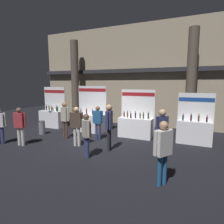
# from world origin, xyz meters

# --- Properties ---
(ground_plane) EXTENTS (26.34, 26.34, 0.00)m
(ground_plane) POSITION_xyz_m (0.00, 0.00, 0.00)
(ground_plane) COLOR black
(hall_colonnade) EXTENTS (13.17, 1.35, 6.26)m
(hall_colonnade) POSITION_xyz_m (0.00, 4.31, 3.09)
(hall_colonnade) COLOR gray
(hall_colonnade) RESTS_ON ground_plane
(exhibitor_booth_0) EXTENTS (1.58, 0.72, 2.44)m
(exhibitor_booth_0) POSITION_xyz_m (-4.08, 1.60, 0.62)
(exhibitor_booth_0) COLOR white
(exhibitor_booth_0) RESTS_ON ground_plane
(exhibitor_booth_1) EXTENTS (1.76, 0.66, 2.52)m
(exhibitor_booth_1) POSITION_xyz_m (-1.37, 1.57, 0.61)
(exhibitor_booth_1) COLOR white
(exhibitor_booth_1) RESTS_ON ground_plane
(exhibitor_booth_2) EXTENTS (1.73, 0.66, 2.36)m
(exhibitor_booth_2) POSITION_xyz_m (1.27, 1.56, 0.59)
(exhibitor_booth_2) COLOR white
(exhibitor_booth_2) RESTS_ON ground_plane
(exhibitor_booth_3) EXTENTS (1.53, 0.66, 2.24)m
(exhibitor_booth_3) POSITION_xyz_m (3.94, 1.70, 0.60)
(exhibitor_booth_3) COLOR white
(exhibitor_booth_3) RESTS_ON ground_plane
(trash_bin) EXTENTS (0.32, 0.32, 0.71)m
(trash_bin) POSITION_xyz_m (-3.39, 0.04, 0.36)
(trash_bin) COLOR slate
(trash_bin) RESTS_ON ground_plane
(visitor_0) EXTENTS (0.45, 0.53, 1.72)m
(visitor_0) POSITION_xyz_m (3.27, -2.50, 1.05)
(visitor_0) COLOR navy
(visitor_0) RESTS_ON ground_plane
(visitor_1) EXTENTS (0.58, 0.34, 1.65)m
(visitor_1) POSITION_xyz_m (-2.86, -1.72, 0.99)
(visitor_1) COLOR silver
(visitor_1) RESTS_ON ground_plane
(visitor_2) EXTENTS (0.56, 0.32, 1.69)m
(visitor_2) POSITION_xyz_m (-0.60, -0.79, 1.00)
(visitor_2) COLOR silver
(visitor_2) RESTS_ON ground_plane
(visitor_3) EXTENTS (0.39, 0.37, 1.81)m
(visitor_3) POSITION_xyz_m (2.95, -0.89, 1.07)
(visitor_3) COLOR #33563D
(visitor_3) RESTS_ON ground_plane
(visitor_4) EXTENTS (0.50, 0.25, 1.78)m
(visitor_4) POSITION_xyz_m (-1.76, -0.09, 1.05)
(visitor_4) COLOR #47382D
(visitor_4) RESTS_ON ground_plane
(visitor_5) EXTENTS (0.27, 0.51, 1.85)m
(visitor_5) POSITION_xyz_m (0.89, -0.72, 1.10)
(visitor_5) COLOR #23232D
(visitor_5) RESTS_ON ground_plane
(visitor_6) EXTENTS (0.43, 0.39, 1.61)m
(visitor_6) POSITION_xyz_m (0.46, -1.71, 0.94)
(visitor_6) COLOR navy
(visitor_6) RESTS_ON ground_plane
(visitor_8) EXTENTS (0.51, 0.28, 1.61)m
(visitor_8) POSITION_xyz_m (-0.25, 0.44, 0.94)
(visitor_8) COLOR navy
(visitor_8) RESTS_ON ground_plane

